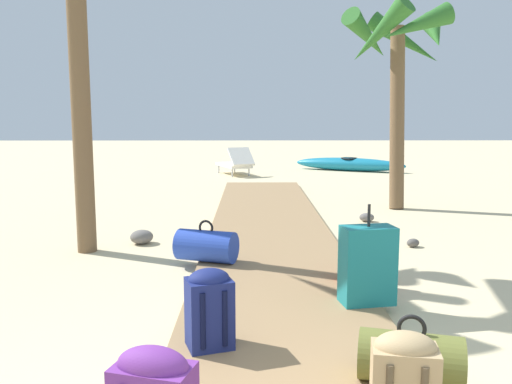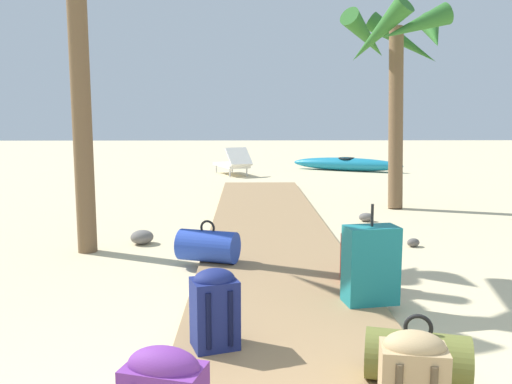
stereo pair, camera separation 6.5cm
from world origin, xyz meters
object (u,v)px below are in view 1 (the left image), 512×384
Objects in this scene: palm_tree_far_right at (399,51)px; suitcase_teal at (367,265)px; lounge_chair at (235,163)px; duffel_bag_blue at (206,246)px; kayak at (349,164)px; duffel_bag_olive at (410,358)px; backpack_navy at (209,306)px; backpack_red at (357,253)px; backpack_tan at (404,380)px.

suitcase_teal is at bearing -107.14° from palm_tree_far_right.
palm_tree_far_right is 6.46m from lounge_chair.
kayak is (3.37, 10.19, -0.05)m from duffel_bag_blue.
backpack_navy is (-1.18, 0.49, 0.13)m from duffel_bag_olive.
duffel_bag_blue is 0.22× the size of kayak.
duffel_bag_blue is 1.31× the size of backpack_navy.
lounge_chair reaches higher than duffel_bag_blue.
backpack_red is 0.99× the size of backpack_tan.
backpack_navy is 0.15× the size of palm_tree_far_right.
backpack_red is 2.42m from backpack_tan.
suitcase_teal reaches higher than duffel_bag_olive.
duffel_bag_olive is at bearing 69.69° from backpack_tan.
palm_tree_far_right is (1.61, 6.43, 2.47)m from duffel_bag_olive.
lounge_chair is (-2.95, 5.23, -2.37)m from palm_tree_far_right.
suitcase_teal is 5.82m from palm_tree_far_right.
backpack_navy is at bearing -89.18° from lounge_chair.
duffel_bag_blue is 0.20× the size of palm_tree_far_right.
kayak is at bearing 86.63° from palm_tree_far_right.
backpack_red is 1.93m from duffel_bag_olive.
kayak is at bearing 80.73° from backpack_tan.
lounge_chair is (-0.16, 11.17, -0.03)m from backpack_navy.
palm_tree_far_right reaches higher than backpack_navy.
backpack_tan reaches higher than backpack_red.
palm_tree_far_right is at bearing -60.53° from lounge_chair.
backpack_tan is 0.14× the size of palm_tree_far_right.
suitcase_teal is at bearing -93.25° from backpack_red.
backpack_navy is 11.17m from lounge_chair.
suitcase_teal is at bearing 88.43° from duffel_bag_olive.
duffel_bag_blue is at bearing 95.37° from backpack_navy.
lounge_chair reaches higher than backpack_red.
duffel_bag_olive is (-0.04, -1.32, -0.17)m from suitcase_teal.
backpack_navy is at bearing -115.19° from palm_tree_far_right.
backpack_navy reaches higher than backpack_tan.
suitcase_teal is 0.25× the size of kayak.
suitcase_teal is at bearing 83.24° from backpack_tan.
backpack_tan is 0.95× the size of backpack_navy.
backpack_navy is at bearing -104.45° from kayak.
suitcase_teal reaches higher than kayak.
backpack_red is at bearing -100.01° from kayak.
backpack_tan is (-0.25, -2.40, 0.00)m from backpack_red.
suitcase_teal is 1.29× the size of duffel_bag_olive.
duffel_bag_olive is at bearing -104.08° from palm_tree_far_right.
backpack_navy is 0.17× the size of kayak.
suitcase_teal is 1.54× the size of backpack_navy.
backpack_tan is at bearing -84.52° from lounge_chair.
palm_tree_far_right reaches higher than backpack_red.
duffel_bag_olive is at bearing -83.44° from lounge_chair.
lounge_chair is at bearing 97.59° from suitcase_teal.
backpack_red is 0.30× the size of lounge_chair.
duffel_bag_blue is 1.09× the size of duffel_bag_olive.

